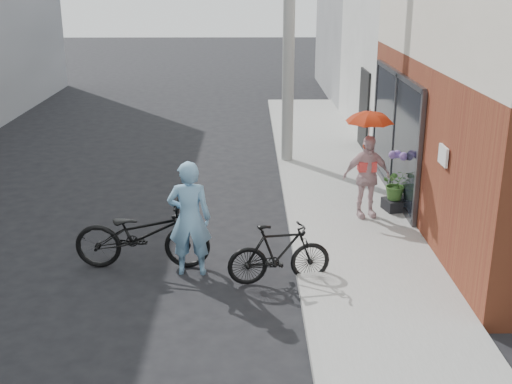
{
  "coord_description": "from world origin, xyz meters",
  "views": [
    {
      "loc": [
        0.13,
        -9.34,
        4.48
      ],
      "look_at": [
        0.26,
        0.6,
        1.1
      ],
      "focal_mm": 45.0,
      "sensor_mm": 36.0,
      "label": 1
    }
  ],
  "objects_px": {
    "utility_pole": "(289,19)",
    "bike_right": "(279,254)",
    "bike_left": "(142,234)",
    "officer": "(189,218)",
    "kimono_woman": "(366,177)",
    "planter": "(395,204)"
  },
  "relations": [
    {
      "from": "utility_pole",
      "to": "bike_left",
      "type": "relative_size",
      "value": 3.26
    },
    {
      "from": "kimono_woman",
      "to": "bike_right",
      "type": "bearing_deg",
      "value": -135.59
    },
    {
      "from": "kimono_woman",
      "to": "planter",
      "type": "distance_m",
      "value": 0.99
    },
    {
      "from": "bike_left",
      "to": "bike_right",
      "type": "distance_m",
      "value": 2.23
    },
    {
      "from": "officer",
      "to": "bike_left",
      "type": "relative_size",
      "value": 0.86
    },
    {
      "from": "officer",
      "to": "kimono_woman",
      "type": "relative_size",
      "value": 1.17
    },
    {
      "from": "utility_pole",
      "to": "officer",
      "type": "height_order",
      "value": "utility_pole"
    },
    {
      "from": "utility_pole",
      "to": "kimono_woman",
      "type": "relative_size",
      "value": 4.47
    },
    {
      "from": "utility_pole",
      "to": "bike_right",
      "type": "xyz_separation_m",
      "value": [
        -0.5,
        -6.47,
        -3.02
      ]
    },
    {
      "from": "officer",
      "to": "bike_left",
      "type": "distance_m",
      "value": 0.89
    },
    {
      "from": "kimono_woman",
      "to": "planter",
      "type": "relative_size",
      "value": 3.76
    },
    {
      "from": "bike_left",
      "to": "bike_right",
      "type": "xyz_separation_m",
      "value": [
        2.15,
        -0.57,
        -0.09
      ]
    },
    {
      "from": "officer",
      "to": "planter",
      "type": "relative_size",
      "value": 4.41
    },
    {
      "from": "officer",
      "to": "kimono_woman",
      "type": "height_order",
      "value": "officer"
    },
    {
      "from": "officer",
      "to": "bike_right",
      "type": "bearing_deg",
      "value": 166.04
    },
    {
      "from": "bike_left",
      "to": "planter",
      "type": "height_order",
      "value": "bike_left"
    },
    {
      "from": "planter",
      "to": "kimono_woman",
      "type": "bearing_deg",
      "value": -153.7
    },
    {
      "from": "bike_left",
      "to": "kimono_woman",
      "type": "distance_m",
      "value": 4.36
    },
    {
      "from": "officer",
      "to": "bike_left",
      "type": "height_order",
      "value": "officer"
    },
    {
      "from": "utility_pole",
      "to": "bike_left",
      "type": "distance_m",
      "value": 7.1
    },
    {
      "from": "kimono_woman",
      "to": "officer",
      "type": "bearing_deg",
      "value": -155.98
    },
    {
      "from": "bike_left",
      "to": "planter",
      "type": "xyz_separation_m",
      "value": [
        4.55,
        2.26,
        -0.34
      ]
    }
  ]
}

